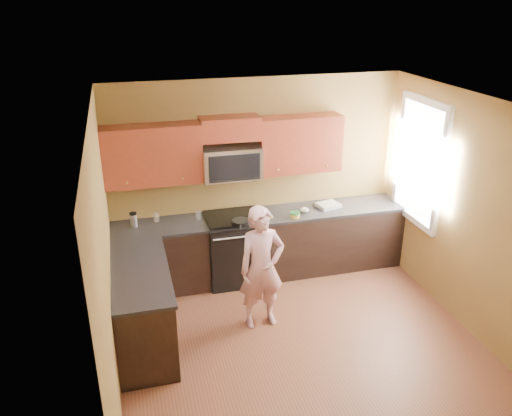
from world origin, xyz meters
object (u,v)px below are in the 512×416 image
object	(u,v)px
woman	(262,268)
microwave	(231,178)
travel_mug	(134,227)
stove	(235,248)
butter_tub	(295,217)
frying_pan	(241,224)

from	to	relation	value
woman	microwave	bearing A→B (deg)	88.91
woman	travel_mug	bearing A→B (deg)	135.26
stove	butter_tub	distance (m)	0.92
frying_pan	travel_mug	xyz separation A→B (m)	(-1.33, 0.32, -0.03)
stove	butter_tub	bearing A→B (deg)	-12.51
microwave	stove	bearing A→B (deg)	-90.00
frying_pan	travel_mug	world-z (taller)	travel_mug
frying_pan	microwave	bearing A→B (deg)	111.03
butter_tub	frying_pan	bearing A→B (deg)	-174.01
microwave	frying_pan	xyz separation A→B (m)	(0.03, -0.38, -0.50)
woman	travel_mug	size ratio (longest dim) A/B	7.68
stove	travel_mug	world-z (taller)	travel_mug
stove	travel_mug	size ratio (longest dim) A/B	4.85
travel_mug	frying_pan	bearing A→B (deg)	-13.65
frying_pan	travel_mug	bearing A→B (deg)	-177.65
woman	butter_tub	xyz separation A→B (m)	(0.71, 0.91, 0.17)
butter_tub	travel_mug	world-z (taller)	travel_mug
travel_mug	microwave	bearing A→B (deg)	2.55
microwave	frying_pan	world-z (taller)	microwave
microwave	travel_mug	size ratio (longest dim) A/B	3.88
butter_tub	stove	bearing A→B (deg)	167.49
stove	travel_mug	xyz separation A→B (m)	(-1.29, 0.07, 0.45)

